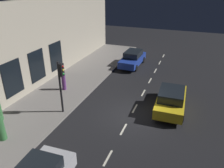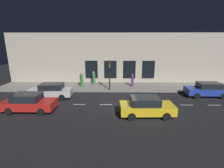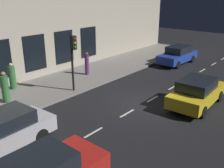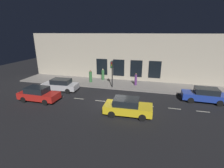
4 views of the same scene
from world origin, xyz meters
name	(u,v)px [view 1 (image 1 of 4)]	position (x,y,z in m)	size (l,w,h in m)	color
ground_plane	(131,116)	(0.00, 0.00, 0.00)	(60.00, 60.00, 0.00)	black
sidewalk	(53,99)	(6.25, 0.00, 0.07)	(4.50, 32.00, 0.15)	gray
building_facade	(19,52)	(8.80, 0.00, 3.54)	(0.65, 32.00, 7.10)	#B2A893
lane_centre_line	(135,108)	(0.00, -1.00, 0.00)	(0.12, 27.20, 0.01)	beige
traffic_light	(61,78)	(4.36, 1.37, 2.67)	(0.48, 0.32, 3.63)	black
parked_car_0	(171,99)	(-2.36, -1.82, 0.79)	(2.08, 4.41, 1.58)	gold
parked_car_3	(133,58)	(2.62, -9.45, 0.79)	(1.95, 4.51, 1.58)	#1E389E
pedestrian_1	(0,127)	(6.08, 5.10, 0.98)	(0.45, 0.45, 1.82)	#336B38
pedestrian_2	(64,80)	(6.22, -1.59, 0.96)	(0.35, 0.35, 1.73)	#5B2D70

